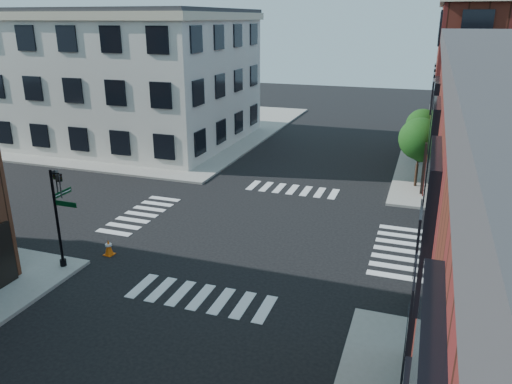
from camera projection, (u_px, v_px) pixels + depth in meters
The scene contains 7 objects.
ground at pixel (258, 231), 26.19m from camera, with size 120.00×120.00×0.00m, color black.
sidewalk_nw at pixel (131, 126), 51.39m from camera, with size 30.00×30.00×0.15m, color gray.
building_nw at pixel (115, 78), 44.52m from camera, with size 22.00×16.00×11.00m, color beige.
tree_near at pixel (421, 141), 31.70m from camera, with size 2.69×2.69×4.49m.
tree_far at pixel (423, 127), 37.15m from camera, with size 2.43×2.43×4.07m.
signal_pole at pixel (59, 208), 21.37m from camera, with size 1.29×1.24×4.60m.
traffic_cone at pixel (109, 247), 23.40m from camera, with size 0.48×0.48×0.79m.
Camera 1 is at (7.80, -22.75, 10.57)m, focal length 35.00 mm.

